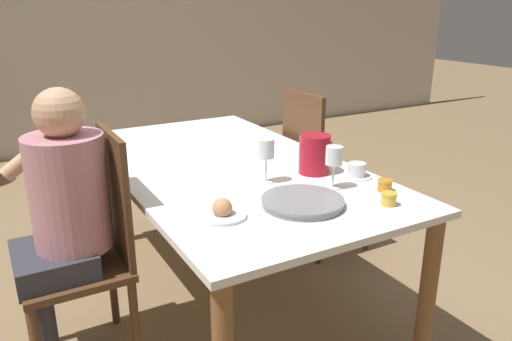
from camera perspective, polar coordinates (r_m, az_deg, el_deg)
name	(u,v)px	position (r m, az deg, el deg)	size (l,w,h in m)	color
ground_plane	(230,292)	(2.76, -3.01, -13.68)	(20.00, 20.00, 0.00)	#7F6647
wall_back	(82,21)	(5.40, -19.26, 15.88)	(10.00, 0.06, 2.60)	beige
dining_table	(228,179)	(2.47, -3.26, -1.02)	(1.05, 1.91, 0.72)	white
chair_person_side	(92,247)	(2.19, -18.25, -8.32)	(0.42, 0.42, 0.99)	#51331E
chair_opposite	(317,169)	(3.03, 6.99, 0.12)	(0.42, 0.42, 0.99)	#51331E
person_seated	(62,211)	(2.10, -21.27, -4.30)	(0.39, 0.41, 1.18)	#33333D
red_pitcher	(314,154)	(2.30, 6.70, 1.90)	(0.17, 0.14, 0.18)	#A31423
wine_glass_water	(266,150)	(2.15, 1.16, 2.31)	(0.07, 0.07, 0.20)	white
wine_glass_juice	(334,158)	(2.11, 8.92, 1.42)	(0.07, 0.07, 0.18)	white
teacup_near_person	(357,171)	(2.29, 11.46, -0.08)	(0.13, 0.13, 0.07)	silver
teacup_across	(302,152)	(2.55, 5.33, 2.13)	(0.13, 0.13, 0.07)	silver
serving_tray	(303,202)	(1.95, 5.34, -3.60)	(0.32, 0.32, 0.03)	gray
bread_plate	(222,212)	(1.84, -3.87, -4.71)	(0.18, 0.18, 0.07)	silver
jam_jar_amber	(389,198)	(2.01, 14.95, -3.08)	(0.06, 0.06, 0.05)	gold
jam_jar_red	(385,185)	(2.15, 14.50, -1.58)	(0.06, 0.06, 0.05)	#C67A1E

